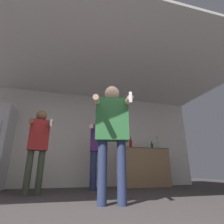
{
  "coord_description": "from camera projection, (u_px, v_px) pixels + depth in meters",
  "views": [
    {
      "loc": [
        -0.32,
        -1.74,
        0.41
      ],
      "look_at": [
        0.3,
        0.57,
        1.22
      ],
      "focal_mm": 28.0,
      "sensor_mm": 36.0,
      "label": 1
    }
  ],
  "objects": [
    {
      "name": "person_spectator_back",
      "position": [
        99.0,
        147.0,
        4.05
      ],
      "size": [
        0.53,
        0.54,
        1.66
      ],
      "color": "navy",
      "rests_on": "ground_plane"
    },
    {
      "name": "counter",
      "position": [
        144.0,
        167.0,
        4.79
      ],
      "size": [
        1.34,
        0.56,
        1.0
      ],
      "color": "#997551",
      "rests_on": "ground_plane"
    },
    {
      "name": "bottle_short_whiskey",
      "position": [
        152.0,
        146.0,
        4.97
      ],
      "size": [
        0.07,
        0.07,
        0.23
      ],
      "color": "#194723",
      "rests_on": "counter"
    },
    {
      "name": "bottle_clear_vodka",
      "position": [
        157.0,
        144.0,
        5.03
      ],
      "size": [
        0.08,
        0.08,
        0.33
      ],
      "color": "silver",
      "rests_on": "counter"
    },
    {
      "name": "ceiling_slab",
      "position": [
        87.0,
        66.0,
        3.8
      ],
      "size": [
        7.0,
        3.66,
        0.05
      ],
      "color": "silver",
      "rests_on": "wall_back"
    },
    {
      "name": "ground_plane",
      "position": [
        96.0,
        220.0,
        1.55
      ],
      "size": [
        14.0,
        14.0,
        0.0
      ],
      "primitive_type": "plane",
      "color": "#383333"
    },
    {
      "name": "wall_back",
      "position": [
        77.0,
        138.0,
        4.86
      ],
      "size": [
        7.0,
        0.06,
        2.55
      ],
      "color": "silver",
      "rests_on": "ground_plane"
    },
    {
      "name": "bottle_amber_bourbon",
      "position": [
        131.0,
        143.0,
        4.83
      ],
      "size": [
        0.07,
        0.07,
        0.32
      ],
      "color": "maroon",
      "rests_on": "counter"
    },
    {
      "name": "person_woman_foreground",
      "position": [
        112.0,
        128.0,
        2.44
      ],
      "size": [
        0.59,
        0.6,
        1.62
      ],
      "color": "navy",
      "rests_on": "ground_plane"
    },
    {
      "name": "person_man_side",
      "position": [
        38.0,
        141.0,
        3.28
      ],
      "size": [
        0.47,
        0.47,
        1.55
      ],
      "color": "#38422D",
      "rests_on": "ground_plane"
    }
  ]
}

